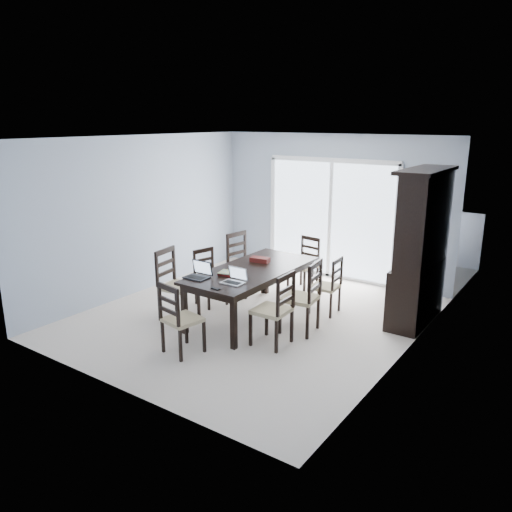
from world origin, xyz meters
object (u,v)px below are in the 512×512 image
object	(u,v)px
laptop_silver	(233,280)
cell_phone	(216,289)
dining_table	(252,274)
china_hutch	(421,250)
chair_left_near	(172,276)
chair_end_near	(176,312)
chair_left_mid	(207,271)
chair_right_near	(278,302)
hot_tub	(310,233)
laptop_dark	(196,274)
chair_end_far	(306,258)
chair_left_far	(241,256)
chair_right_far	(331,280)
game_box	(260,260)
chair_right_mid	(307,289)

from	to	relation	value
laptop_silver	cell_phone	distance (m)	0.31
dining_table	china_hutch	bearing A→B (deg)	31.71
chair_left_near	chair_end_near	xyz separation A→B (m)	(0.90, -0.87, -0.06)
chair_left_mid	chair_right_near	world-z (taller)	chair_right_near
chair_left_mid	hot_tub	world-z (taller)	chair_left_mid
chair_right_near	laptop_dark	distance (m)	1.23
laptop_silver	chair_end_far	bearing A→B (deg)	93.09
chair_left_far	laptop_dark	distance (m)	1.68
chair_left_far	chair_end_near	bearing A→B (deg)	27.13
chair_left_far	chair_right_far	world-z (taller)	chair_left_far
laptop_silver	hot_tub	world-z (taller)	hot_tub
dining_table	chair_right_near	size ratio (longest dim) A/B	1.92
dining_table	hot_tub	xyz separation A→B (m)	(-0.99, 3.54, -0.17)
hot_tub	chair_end_far	bearing A→B (deg)	-62.66
china_hutch	chair_left_far	distance (m)	2.89
chair_right_far	cell_phone	bearing A→B (deg)	152.93
chair_left_mid	laptop_dark	bearing A→B (deg)	46.49
chair_right_far	chair_end_far	distance (m)	1.18
laptop_silver	game_box	world-z (taller)	laptop_silver
chair_end_near	hot_tub	size ratio (longest dim) A/B	0.49
chair_end_far	chair_left_near	bearing A→B (deg)	75.66
chair_right_near	china_hutch	bearing A→B (deg)	-34.27
chair_end_near	game_box	xyz separation A→B (m)	(-0.05, 1.88, 0.21)
chair_left_far	cell_phone	bearing A→B (deg)	36.83
chair_left_far	chair_right_near	xyz separation A→B (m)	(1.63, -1.42, -0.02)
chair_end_far	chair_right_near	bearing A→B (deg)	119.41
chair_left_far	hot_tub	world-z (taller)	chair_left_far
chair_right_far	cell_phone	distance (m)	1.94
china_hutch	chair_left_far	size ratio (longest dim) A/B	1.87
chair_right_near	cell_phone	bearing A→B (deg)	118.36
cell_phone	chair_right_mid	bearing A→B (deg)	55.69
chair_end_far	cell_phone	world-z (taller)	chair_end_far
china_hutch	chair_end_far	distance (m)	2.10
chair_left_mid	laptop_silver	bearing A→B (deg)	69.06
chair_end_far	laptop_dark	bearing A→B (deg)	89.98
china_hutch	dining_table	bearing A→B (deg)	-148.29
dining_table	chair_left_far	world-z (taller)	chair_left_far
dining_table	chair_end_far	world-z (taller)	chair_end_far
china_hutch	chair_end_near	world-z (taller)	china_hutch
chair_right_far	laptop_dark	distance (m)	2.03
laptop_silver	hot_tub	xyz separation A→B (m)	(-1.17, 4.23, -0.30)
chair_end_near	game_box	bearing A→B (deg)	101.66
chair_left_near	hot_tub	size ratio (longest dim) A/B	0.55
chair_end_far	game_box	world-z (taller)	chair_end_far
chair_right_mid	cell_phone	world-z (taller)	chair_right_mid
chair_left_near	laptop_silver	size ratio (longest dim) A/B	4.01
china_hutch	chair_right_mid	size ratio (longest dim) A/B	1.86
cell_phone	chair_right_near	bearing A→B (deg)	34.45
dining_table	chair_left_near	xyz separation A→B (m)	(-0.96, -0.66, -0.04)
dining_table	chair_right_mid	distance (m)	0.93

